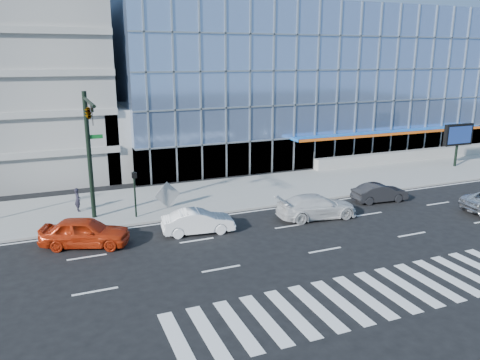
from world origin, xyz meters
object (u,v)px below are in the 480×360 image
object	(u,v)px
ped_signal_post	(135,187)
dark_sedan	(380,193)
pedestrian	(78,200)
tilted_panel	(167,195)
traffic_signal	(89,127)
red_sedan	(85,232)
white_sedan	(198,222)
white_suv	(317,206)
marquee_sign	(458,136)

from	to	relation	value
ped_signal_post	dark_sedan	bearing A→B (deg)	-9.75
pedestrian	tilted_panel	distance (m)	5.92
traffic_signal	ped_signal_post	world-z (taller)	traffic_signal
red_sedan	ped_signal_post	bearing A→B (deg)	-24.54
traffic_signal	white_sedan	distance (m)	8.45
ped_signal_post	tilted_panel	bearing A→B (deg)	25.78
white_sedan	dark_sedan	distance (m)	14.01
white_suv	red_sedan	world-z (taller)	red_sedan
dark_sedan	red_sedan	xyz separation A→B (m)	(-20.34, -0.44, 0.15)
white_suv	pedestrian	bearing A→B (deg)	69.41
white_sedan	pedestrian	xyz separation A→B (m)	(-6.30, 6.55, 0.24)
white_suv	pedestrian	world-z (taller)	pedestrian
white_suv	tilted_panel	size ratio (longest dim) A/B	4.07
white_suv	dark_sedan	world-z (taller)	white_suv
tilted_panel	marquee_sign	bearing A→B (deg)	-0.89
white_suv	traffic_signal	bearing A→B (deg)	79.46
white_suv	white_sedan	size ratio (longest dim) A/B	1.24
red_sedan	white_sedan	bearing A→B (deg)	-73.32
white_suv	tilted_panel	world-z (taller)	tilted_panel
traffic_signal	pedestrian	world-z (taller)	traffic_signal
white_sedan	traffic_signal	bearing A→B (deg)	65.08
ped_signal_post	red_sedan	world-z (taller)	ped_signal_post
marquee_sign	dark_sedan	world-z (taller)	marquee_sign
traffic_signal	tilted_panel	world-z (taller)	traffic_signal
marquee_sign	red_sedan	distance (m)	34.57
traffic_signal	white_sedan	world-z (taller)	traffic_signal
white_sedan	dark_sedan	size ratio (longest dim) A/B	1.06
dark_sedan	tilted_panel	size ratio (longest dim) A/B	3.10
white_suv	tilted_panel	xyz separation A→B (m)	(-8.51, 5.33, 0.30)
tilted_panel	red_sedan	bearing A→B (deg)	-146.82
traffic_signal	white_sedan	size ratio (longest dim) A/B	1.87
traffic_signal	white_suv	distance (m)	14.91
ped_signal_post	marquee_sign	distance (m)	30.67
ped_signal_post	white_suv	distance (m)	11.73
traffic_signal	marquee_sign	xyz separation A→B (m)	(33.00, 3.42, -3.10)
ped_signal_post	red_sedan	size ratio (longest dim) A/B	0.63
white_suv	marquee_sign	bearing A→B (deg)	-64.34
dark_sedan	red_sedan	bearing A→B (deg)	96.74
white_suv	white_sedan	bearing A→B (deg)	92.66
white_sedan	red_sedan	world-z (taller)	red_sedan
traffic_signal	white_sedan	bearing A→B (deg)	-32.24
dark_sedan	white_suv	bearing A→B (deg)	107.43
ped_signal_post	traffic_signal	bearing A→B (deg)	-171.48
ped_signal_post	white_suv	bearing A→B (deg)	-21.10
pedestrian	tilted_panel	size ratio (longest dim) A/B	1.22
ped_signal_post	marquee_sign	size ratio (longest dim) A/B	0.75
red_sedan	pedestrian	world-z (taller)	pedestrian
ped_signal_post	white_suv	world-z (taller)	ped_signal_post
traffic_signal	tilted_panel	xyz separation A→B (m)	(4.86, 1.51, -5.10)
pedestrian	white_sedan	bearing A→B (deg)	-147.36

